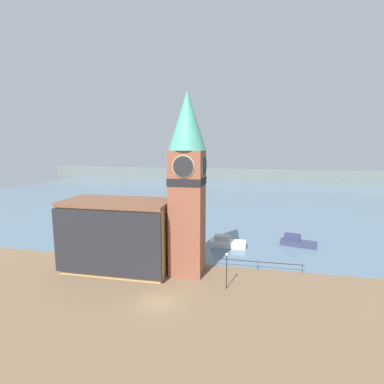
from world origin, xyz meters
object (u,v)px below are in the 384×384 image
at_px(clock_tower, 187,180).
at_px(boat_near, 227,243).
at_px(boat_far, 297,242).
at_px(pier_building, 118,235).
at_px(lamp_post, 227,264).
at_px(mooring_bollard_near, 201,273).

height_order(clock_tower, boat_near, clock_tower).
bearing_deg(boat_far, boat_near, -151.33).
bearing_deg(pier_building, lamp_post, -10.64).
bearing_deg(mooring_bollard_near, lamp_post, -38.58).
height_order(pier_building, mooring_bollard_near, pier_building).
distance_m(boat_near, boat_far, 11.24).
distance_m(clock_tower, boat_near, 15.94).
bearing_deg(boat_near, lamp_post, -84.55).
xyz_separation_m(clock_tower, mooring_bollard_near, (1.89, -0.72, -11.45)).
xyz_separation_m(boat_near, lamp_post, (1.17, -14.04, 2.22)).
distance_m(pier_building, lamp_post, 14.58).
distance_m(boat_far, lamp_post, 19.58).
relative_size(clock_tower, lamp_post, 5.30).
xyz_separation_m(clock_tower, boat_near, (4.06, 10.66, -11.14)).
height_order(clock_tower, mooring_bollard_near, clock_tower).
xyz_separation_m(pier_building, boat_near, (13.06, 11.36, -3.87)).
bearing_deg(mooring_bollard_near, pier_building, 179.95).
bearing_deg(pier_building, boat_far, 30.63).
relative_size(boat_far, lamp_post, 1.38).
relative_size(clock_tower, pier_building, 1.62).
bearing_deg(lamp_post, boat_near, 94.77).
relative_size(boat_near, boat_far, 0.95).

